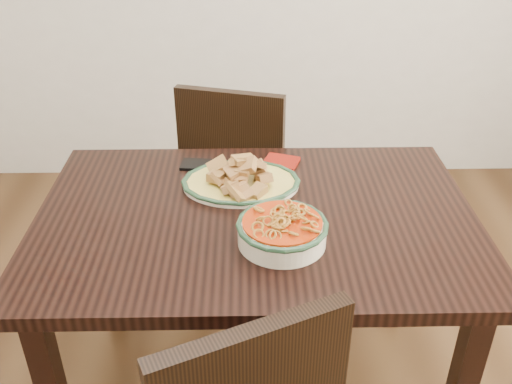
{
  "coord_description": "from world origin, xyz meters",
  "views": [
    {
      "loc": [
        -0.11,
        -1.25,
        1.64
      ],
      "look_at": [
        -0.08,
        0.14,
        0.81
      ],
      "focal_mm": 40.0,
      "sensor_mm": 36.0,
      "label": 1
    }
  ],
  "objects_px": {
    "noodle_bowl": "(282,229)",
    "smartphone": "(202,165)",
    "dining_table": "(256,240)",
    "chair_far": "(239,171)",
    "fish_plate": "(241,173)"
  },
  "relations": [
    {
      "from": "noodle_bowl",
      "to": "smartphone",
      "type": "distance_m",
      "value": 0.49
    },
    {
      "from": "noodle_bowl",
      "to": "smartphone",
      "type": "relative_size",
      "value": 1.76
    },
    {
      "from": "noodle_bowl",
      "to": "dining_table",
      "type": "bearing_deg",
      "value": 114.85
    },
    {
      "from": "dining_table",
      "to": "chair_far",
      "type": "relative_size",
      "value": 1.41
    },
    {
      "from": "fish_plate",
      "to": "noodle_bowl",
      "type": "xyz_separation_m",
      "value": [
        0.11,
        -0.3,
        -0.0
      ]
    },
    {
      "from": "noodle_bowl",
      "to": "smartphone",
      "type": "bearing_deg",
      "value": 118.83
    },
    {
      "from": "dining_table",
      "to": "fish_plate",
      "type": "height_order",
      "value": "fish_plate"
    },
    {
      "from": "chair_far",
      "to": "smartphone",
      "type": "height_order",
      "value": "chair_far"
    },
    {
      "from": "chair_far",
      "to": "dining_table",
      "type": "bearing_deg",
      "value": 110.81
    },
    {
      "from": "chair_far",
      "to": "noodle_bowl",
      "type": "relative_size",
      "value": 3.66
    },
    {
      "from": "dining_table",
      "to": "smartphone",
      "type": "xyz_separation_m",
      "value": [
        -0.17,
        0.29,
        0.1
      ]
    },
    {
      "from": "smartphone",
      "to": "chair_far",
      "type": "bearing_deg",
      "value": 81.12
    },
    {
      "from": "smartphone",
      "to": "dining_table",
      "type": "bearing_deg",
      "value": -53.04
    },
    {
      "from": "chair_far",
      "to": "smartphone",
      "type": "relative_size",
      "value": 6.45
    },
    {
      "from": "dining_table",
      "to": "chair_far",
      "type": "height_order",
      "value": "chair_far"
    }
  ]
}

